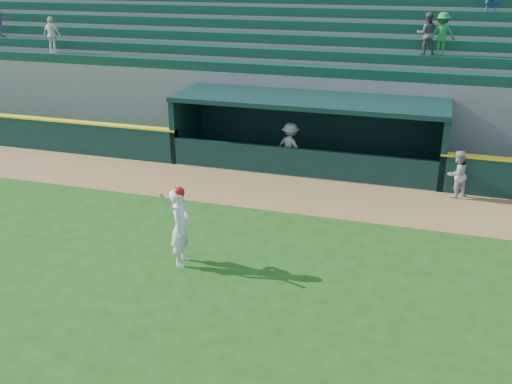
% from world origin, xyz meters
% --- Properties ---
extents(ground, '(120.00, 120.00, 0.00)m').
position_xyz_m(ground, '(0.00, 0.00, 0.00)').
color(ground, '#1C4711').
rests_on(ground, ground).
extents(warning_track, '(40.00, 3.00, 0.01)m').
position_xyz_m(warning_track, '(0.00, 4.90, 0.01)').
color(warning_track, olive).
rests_on(warning_track, ground).
extents(dugout_player_front, '(0.91, 0.91, 1.49)m').
position_xyz_m(dugout_player_front, '(5.04, 6.15, 0.75)').
color(dugout_player_front, '#9E9E99').
rests_on(dugout_player_front, ground).
extents(dugout_player_inside, '(1.25, 1.02, 1.68)m').
position_xyz_m(dugout_player_inside, '(-0.46, 7.11, 0.84)').
color(dugout_player_inside, '#A2A29D').
rests_on(dugout_player_inside, ground).
extents(dugout, '(9.40, 2.80, 2.46)m').
position_xyz_m(dugout, '(0.00, 8.00, 1.36)').
color(dugout, slate).
rests_on(dugout, ground).
extents(stands, '(34.50, 6.25, 7.53)m').
position_xyz_m(stands, '(0.01, 12.57, 2.39)').
color(stands, slate).
rests_on(stands, ground).
extents(batter_at_plate, '(0.58, 0.83, 1.98)m').
position_xyz_m(batter_at_plate, '(-1.30, -0.22, 0.98)').
color(batter_at_plate, silver).
rests_on(batter_at_plate, ground).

